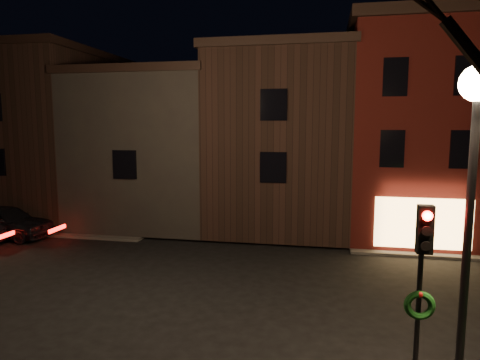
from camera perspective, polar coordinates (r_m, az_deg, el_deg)
name	(u,v)px	position (r m, az deg, el deg)	size (l,w,h in m)	color
ground	(211,288)	(15.32, -3.94, -14.22)	(120.00, 120.00, 0.00)	black
sidewalk_far_left	(52,188)	(41.64, -23.76, -0.98)	(30.00, 30.00, 0.12)	#2D2B28
corner_building	(409,129)	(23.61, 21.66, 6.28)	(6.50, 8.50, 10.50)	#4C100D
row_building_a	(284,139)	(24.36, 5.87, 5.44)	(7.30, 10.30, 9.40)	black
row_building_b	(163,147)	(26.07, -10.26, 4.38)	(7.80, 10.30, 8.40)	black
row_building_c	(54,134)	(29.47, -23.61, 5.67)	(7.30, 10.30, 9.90)	black
street_lamp_near	(474,152)	(8.14, 28.72, 3.33)	(0.60, 0.60, 6.48)	black
traffic_signal	(421,276)	(8.90, 23.03, -11.68)	(0.58, 0.38, 4.05)	black
parked_car_a	(5,222)	(24.48, -28.89, -4.87)	(1.97, 4.89, 1.67)	black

